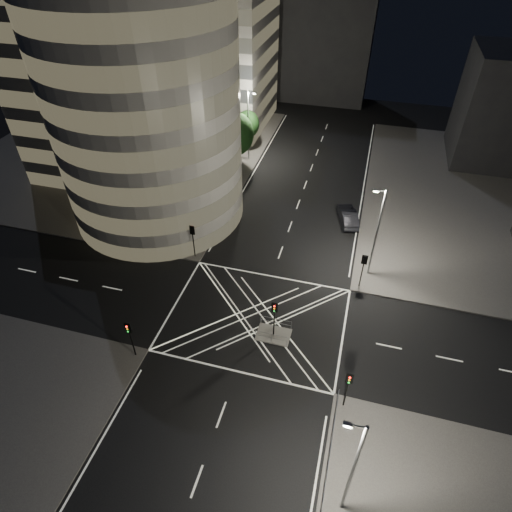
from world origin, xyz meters
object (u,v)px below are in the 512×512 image
(street_lamp_left_far, at_px, (249,124))
(street_lamp_right_near, at_px, (352,468))
(street_lamp_left_near, at_px, (203,188))
(traffic_signal_fr, at_px, (363,265))
(street_lamp_right_far, at_px, (376,231))
(traffic_signal_island, at_px, (274,313))
(sedan, at_px, (348,216))
(traffic_signal_fl, at_px, (193,235))
(traffic_signal_nr, at_px, (348,384))
(traffic_signal_nl, at_px, (130,334))
(central_island, at_px, (274,335))

(street_lamp_left_far, height_order, street_lamp_right_near, same)
(street_lamp_left_near, bearing_deg, traffic_signal_fr, -15.92)
(street_lamp_right_far, bearing_deg, street_lamp_right_near, -90.00)
(traffic_signal_island, relative_size, street_lamp_right_near, 0.40)
(street_lamp_left_far, bearing_deg, sedan, -37.62)
(traffic_signal_fl, bearing_deg, sedan, 35.84)
(traffic_signal_fl, xyz_separation_m, traffic_signal_nr, (17.60, -13.60, 0.00))
(traffic_signal_island, xyz_separation_m, sedan, (4.41, 19.29, -2.06))
(street_lamp_left_near, bearing_deg, traffic_signal_fl, -83.03)
(traffic_signal_fl, distance_m, street_lamp_left_near, 5.86)
(traffic_signal_nl, xyz_separation_m, street_lamp_right_far, (18.24, 15.80, 2.63))
(traffic_signal_fr, distance_m, traffic_signal_nr, 13.60)
(traffic_signal_island, bearing_deg, street_lamp_right_far, 54.70)
(traffic_signal_nr, xyz_separation_m, sedan, (-2.39, 24.59, -2.06))
(traffic_signal_fl, distance_m, traffic_signal_fr, 17.60)
(traffic_signal_fl, distance_m, sedan, 18.88)
(traffic_signal_nr, distance_m, street_lamp_right_far, 16.03)
(traffic_signal_nr, height_order, street_lamp_right_near, street_lamp_right_near)
(traffic_signal_nr, relative_size, street_lamp_left_near, 0.40)
(traffic_signal_island, bearing_deg, sedan, 77.12)
(traffic_signal_nl, distance_m, street_lamp_right_far, 24.27)
(traffic_signal_fl, distance_m, street_lamp_right_far, 18.55)
(central_island, relative_size, street_lamp_left_near, 0.30)
(traffic_signal_nl, height_order, street_lamp_left_far, street_lamp_left_far)
(traffic_signal_fl, relative_size, sedan, 0.77)
(traffic_signal_island, relative_size, sedan, 0.77)
(central_island, xyz_separation_m, street_lamp_left_far, (-11.44, 31.50, 5.47))
(traffic_signal_nl, bearing_deg, street_lamp_left_far, 90.99)
(traffic_signal_nl, distance_m, traffic_signal_island, 12.03)
(traffic_signal_island, xyz_separation_m, street_lamp_left_near, (-11.44, 13.50, 2.63))
(central_island, height_order, sedan, sedan)
(central_island, bearing_deg, sedan, 77.12)
(traffic_signal_fr, xyz_separation_m, street_lamp_left_near, (-18.24, 5.20, 2.63))
(traffic_signal_fr, height_order, sedan, traffic_signal_fr)
(traffic_signal_fr, bearing_deg, traffic_signal_nr, -90.00)
(street_lamp_right_far, bearing_deg, street_lamp_left_far, 131.94)
(central_island, height_order, street_lamp_right_near, street_lamp_right_near)
(traffic_signal_fl, bearing_deg, street_lamp_left_near, 96.97)
(street_lamp_left_near, relative_size, street_lamp_left_far, 1.00)
(street_lamp_right_far, bearing_deg, traffic_signal_nr, -92.30)
(traffic_signal_nl, distance_m, traffic_signal_nr, 17.60)
(central_island, distance_m, street_lamp_right_near, 15.54)
(traffic_signal_fl, bearing_deg, central_island, -37.54)
(traffic_signal_fr, height_order, street_lamp_left_far, street_lamp_left_far)
(street_lamp_left_far, bearing_deg, central_island, -70.05)
(street_lamp_left_near, height_order, street_lamp_left_far, same)
(traffic_signal_nr, distance_m, street_lamp_right_near, 7.69)
(street_lamp_right_far, height_order, sedan, street_lamp_right_far)
(traffic_signal_nr, height_order, traffic_signal_island, same)
(traffic_signal_fr, relative_size, traffic_signal_island, 1.00)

